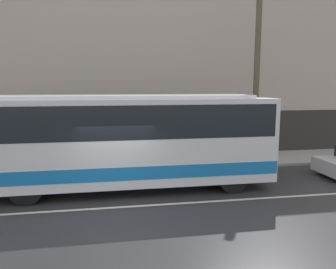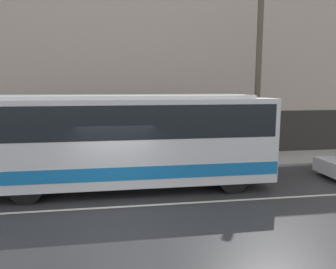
{
  "view_description": "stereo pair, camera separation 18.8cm",
  "coord_description": "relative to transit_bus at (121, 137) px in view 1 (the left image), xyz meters",
  "views": [
    {
      "loc": [
        -0.13,
        -9.93,
        3.78
      ],
      "look_at": [
        1.94,
        1.85,
        1.99
      ],
      "focal_mm": 35.0,
      "sensor_mm": 36.0,
      "label": 1
    },
    {
      "loc": [
        0.06,
        -9.96,
        3.78
      ],
      "look_at": [
        1.94,
        1.85,
        1.99
      ],
      "focal_mm": 35.0,
      "sensor_mm": 36.0,
      "label": 2
    }
  ],
  "objects": [
    {
      "name": "ground_plane",
      "position": [
        -0.23,
        -1.85,
        -1.94
      ],
      "size": [
        60.0,
        60.0,
        0.0
      ],
      "primitive_type": "plane",
      "color": "#2D2D30"
    },
    {
      "name": "sidewalk",
      "position": [
        -0.23,
        3.64,
        -1.88
      ],
      "size": [
        60.0,
        2.98,
        0.12
      ],
      "color": "#A09E99",
      "rests_on": "ground_plane"
    },
    {
      "name": "building_facade",
      "position": [
        -0.23,
        5.27,
        2.69
      ],
      "size": [
        60.0,
        0.35,
        9.61
      ],
      "color": "#B7A899",
      "rests_on": "ground_plane"
    },
    {
      "name": "lane_stripe",
      "position": [
        -0.23,
        -1.85,
        -1.94
      ],
      "size": [
        54.0,
        0.14,
        0.01
      ],
      "color": "beige",
      "rests_on": "ground_plane"
    },
    {
      "name": "transit_bus",
      "position": [
        0.0,
        0.0,
        0.0
      ],
      "size": [
        10.97,
        2.51,
        3.45
      ],
      "color": "white",
      "rests_on": "ground_plane"
    },
    {
      "name": "utility_pole_near",
      "position": [
        6.33,
        2.63,
        2.13
      ],
      "size": [
        0.27,
        0.27,
        7.91
      ],
      "color": "brown",
      "rests_on": "sidewalk"
    },
    {
      "name": "pedestrian_waiting",
      "position": [
        -3.01,
        4.0,
        -1.1
      ],
      "size": [
        0.36,
        0.36,
        1.56
      ],
      "color": "maroon",
      "rests_on": "sidewalk"
    }
  ]
}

